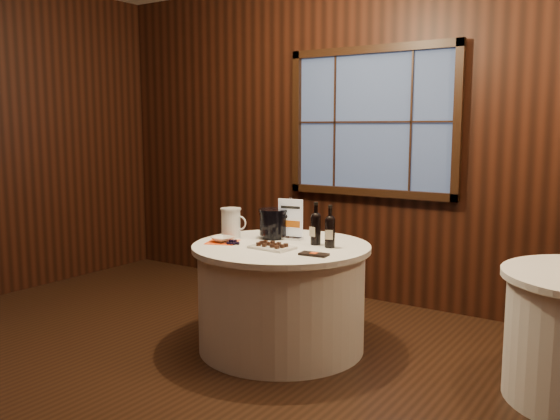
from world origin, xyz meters
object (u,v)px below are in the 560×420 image
Objects in this scene: grape_bunch at (232,243)px; port_bottle_left at (316,226)px; sign_stand at (291,225)px; glass_pitcher at (231,223)px; port_bottle_right at (330,229)px; chocolate_box at (314,254)px; chocolate_plate at (272,246)px; cracker_bowl at (222,239)px; main_table at (281,296)px; ice_bucket at (273,223)px.

port_bottle_left is at bearing 35.13° from grape_bunch.
sign_stand is at bearing 60.51° from grape_bunch.
port_bottle_left is 1.36× the size of glass_pitcher.
port_bottle_right is 1.59× the size of chocolate_box.
cracker_bowl is (-0.43, -0.02, 0.01)m from chocolate_plate.
chocolate_box is (0.38, -0.19, 0.39)m from main_table.
sign_stand reaches higher than chocolate_box.
port_bottle_right is 0.52m from ice_bucket.
cracker_bowl reaches higher than grape_bunch.
ice_bucket is (-0.18, 0.15, 0.50)m from main_table.
grape_bunch reaches higher than chocolate_box.
chocolate_plate is at bearing 10.41° from grape_bunch.
port_bottle_left is at bearing 147.29° from port_bottle_right.
port_bottle_right is 0.80m from cracker_bowl.
chocolate_box is at bearing 2.62° from grape_bunch.
grape_bunch is (-0.10, -0.37, -0.10)m from ice_bucket.
grape_bunch is at bearing -105.71° from ice_bucket.
cracker_bowl is at bearing -82.01° from glass_pitcher.
chocolate_box is 0.78m from cracker_bowl.
sign_stand is at bearing 12.68° from glass_pitcher.
main_table is at bearing -12.60° from glass_pitcher.
ice_bucket is 1.46× the size of grape_bunch.
sign_stand is 1.40× the size of glass_pitcher.
grape_bunch is at bearing -133.78° from port_bottle_left.
glass_pitcher is (-0.19, 0.23, 0.10)m from grape_bunch.
main_table is 0.53m from sign_stand.
ice_bucket is at bearing 123.48° from chocolate_plate.
ice_bucket is 0.73× the size of chocolate_plate.
grape_bunch is 0.68× the size of glass_pitcher.
sign_stand is 0.48m from grape_bunch.
cracker_bowl is at bearing -143.99° from sign_stand.
chocolate_plate is 1.99× the size of grape_bunch.
main_table is 4.19× the size of chocolate_plate.
main_table is at bearing 37.43° from grape_bunch.
main_table is 4.29× the size of port_bottle_right.
grape_bunch is at bearing -173.68° from port_bottle_right.
main_table is at bearing 23.42° from cracker_bowl.
port_bottle_left reaches higher than port_bottle_right.
grape_bunch is at bearing -61.97° from glass_pitcher.
sign_stand is at bearing 176.36° from port_bottle_left.
port_bottle_right is 1.32× the size of glass_pitcher.
port_bottle_left is at bearing -25.08° from sign_stand.
chocolate_box reaches higher than main_table.
glass_pitcher is at bearing 129.42° from grape_bunch.
port_bottle_left is at bearing 58.11° from chocolate_plate.
port_bottle_left is (0.26, -0.07, 0.03)m from sign_stand.
port_bottle_left is 1.03× the size of port_bottle_right.
sign_stand is 0.40m from port_bottle_right.
cracker_bowl is at bearing -142.48° from port_bottle_left.
chocolate_box is at bearing -50.12° from port_bottle_left.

